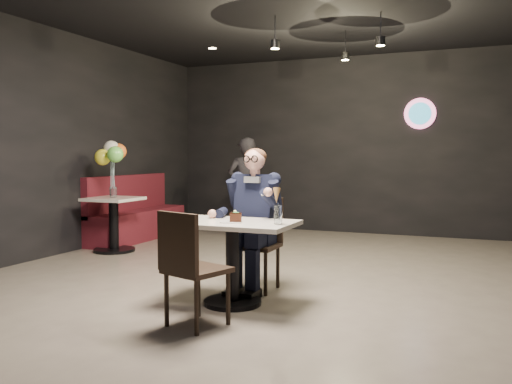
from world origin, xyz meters
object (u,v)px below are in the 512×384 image
at_px(side_table, 114,222).
at_px(chair_near, 197,268).
at_px(sundae_glass, 278,215).
at_px(passerby, 246,187).
at_px(balloon_vase, 113,192).
at_px(booth_bench, 137,208).
at_px(seated_man, 256,218).
at_px(main_table, 232,263).
at_px(chair_far, 256,244).

bearing_deg(side_table, chair_near, -42.82).
bearing_deg(sundae_glass, passerby, 117.08).
distance_m(sundae_glass, balloon_vase, 3.57).
bearing_deg(balloon_vase, booth_bench, 106.70).
height_order(seated_man, sundae_glass, seated_man).
bearing_deg(side_table, main_table, -34.15).
bearing_deg(chair_near, chair_far, 108.18).
bearing_deg(sundae_glass, side_table, 149.52).
height_order(chair_far, side_table, chair_far).
height_order(chair_near, side_table, chair_near).
bearing_deg(passerby, side_table, 28.53).
distance_m(balloon_vase, passerby, 2.29).
xyz_separation_m(seated_man, balloon_vase, (-2.63, 1.23, 0.10)).
distance_m(booth_bench, balloon_vase, 1.09).
height_order(sundae_glass, balloon_vase, sundae_glass).
xyz_separation_m(side_table, balloon_vase, (0.00, 0.00, 0.42)).
bearing_deg(booth_bench, sundae_glass, -39.78).
bearing_deg(passerby, sundae_glass, 85.22).
distance_m(chair_far, seated_man, 0.26).
bearing_deg(seated_man, booth_bench, 142.68).
height_order(booth_bench, side_table, booth_bench).
distance_m(main_table, passerby, 4.08).
height_order(chair_far, passerby, passerby).
relative_size(chair_far, sundae_glass, 5.74).
relative_size(balloon_vase, passerby, 0.09).
relative_size(main_table, seated_man, 0.76).
distance_m(sundae_glass, booth_bench, 4.40).
height_order(booth_bench, passerby, passerby).
height_order(main_table, balloon_vase, balloon_vase).
bearing_deg(chair_near, balloon_vase, 155.37).
xyz_separation_m(seated_man, sundae_glass, (0.44, -0.57, 0.11)).
relative_size(chair_near, booth_bench, 0.45).
distance_m(chair_far, passerby, 3.57).
relative_size(chair_near, side_table, 1.13).
relative_size(main_table, side_table, 1.35).
bearing_deg(seated_man, side_table, 154.87).
height_order(main_table, chair_near, chair_near).
relative_size(chair_far, chair_near, 1.00).
xyz_separation_m(seated_man, passerby, (-1.50, 3.22, 0.09)).
bearing_deg(booth_bench, balloon_vase, -73.30).
distance_m(chair_far, chair_near, 1.20).
bearing_deg(side_table, passerby, 60.38).
bearing_deg(booth_bench, seated_man, -37.32).
distance_m(main_table, booth_bench, 4.04).
bearing_deg(chair_near, seated_man, 108.18).
relative_size(main_table, balloon_vase, 7.36).
height_order(chair_far, chair_near, same).
height_order(chair_near, balloon_vase, chair_near).
xyz_separation_m(booth_bench, balloon_vase, (0.30, -1.00, 0.32)).
distance_m(chair_near, seated_man, 1.23).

